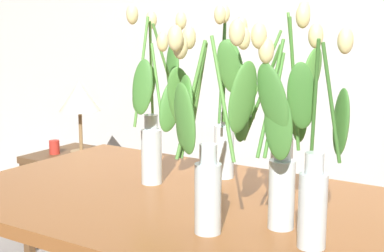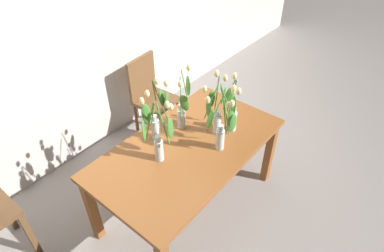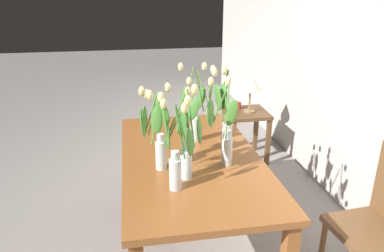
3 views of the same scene
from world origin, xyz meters
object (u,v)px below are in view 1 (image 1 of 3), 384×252
at_px(tulip_vase_1, 203,145).
at_px(tulip_vase_5, 225,120).
at_px(pillar_candle, 54,147).
at_px(tulip_vase_4, 316,171).
at_px(table_lamp, 80,98).
at_px(dining_table, 205,231).
at_px(side_table, 76,175).
at_px(tulip_vase_2, 277,144).
at_px(tulip_vase_3, 154,114).
at_px(tulip_vase_0, 280,134).

height_order(tulip_vase_1, tulip_vase_5, tulip_vase_5).
height_order(tulip_vase_5, pillar_candle, tulip_vase_5).
bearing_deg(tulip_vase_4, table_lamp, 150.18).
xyz_separation_m(tulip_vase_1, tulip_vase_4, (0.25, 0.10, -0.05)).
relative_size(dining_table, side_table, 2.91).
relative_size(tulip_vase_2, side_table, 1.04).
bearing_deg(tulip_vase_3, pillar_candle, 150.14).
bearing_deg(tulip_vase_0, pillar_candle, 159.86).
distance_m(dining_table, tulip_vase_5, 0.39).
bearing_deg(tulip_vase_4, tulip_vase_3, 161.52).
xyz_separation_m(tulip_vase_5, pillar_candle, (-1.38, 0.53, -0.36)).
height_order(dining_table, tulip_vase_0, tulip_vase_0).
bearing_deg(tulip_vase_0, tulip_vase_4, -53.10).
bearing_deg(tulip_vase_4, tulip_vase_5, 140.89).
relative_size(tulip_vase_0, pillar_candle, 7.81).
relative_size(tulip_vase_0, tulip_vase_4, 1.12).
height_order(dining_table, tulip_vase_4, tulip_vase_4).
relative_size(tulip_vase_1, tulip_vase_4, 1.02).
distance_m(tulip_vase_1, pillar_candle, 1.92).
xyz_separation_m(tulip_vase_3, side_table, (-1.11, 0.75, -0.54)).
height_order(tulip_vase_2, table_lamp, tulip_vase_2).
bearing_deg(table_lamp, tulip_vase_1, -36.50).
relative_size(dining_table, pillar_candle, 21.33).
bearing_deg(tulip_vase_5, tulip_vase_2, -44.63).
distance_m(tulip_vase_1, table_lamp, 1.83).
height_order(dining_table, tulip_vase_5, tulip_vase_5).
bearing_deg(tulip_vase_1, tulip_vase_3, 140.76).
bearing_deg(side_table, tulip_vase_2, -29.74).
height_order(tulip_vase_2, tulip_vase_4, tulip_vase_2).
bearing_deg(dining_table, tulip_vase_0, 50.26).
xyz_separation_m(tulip_vase_2, tulip_vase_4, (0.12, -0.04, -0.04)).
relative_size(tulip_vase_1, tulip_vase_3, 0.92).
relative_size(tulip_vase_2, tulip_vase_5, 0.98).
bearing_deg(tulip_vase_3, side_table, 145.82).
relative_size(tulip_vase_2, table_lamp, 1.43).
height_order(tulip_vase_1, table_lamp, tulip_vase_1).
height_order(tulip_vase_0, pillar_candle, tulip_vase_0).
relative_size(tulip_vase_5, table_lamp, 1.46).
bearing_deg(tulip_vase_2, pillar_candle, 153.26).
distance_m(tulip_vase_5, pillar_candle, 1.52).
bearing_deg(pillar_candle, tulip_vase_4, -26.17).
xyz_separation_m(dining_table, tulip_vase_2, (0.27, -0.09, 0.32)).
height_order(tulip_vase_3, pillar_candle, tulip_vase_3).
height_order(tulip_vase_3, tulip_vase_4, tulip_vase_3).
xyz_separation_m(tulip_vase_1, side_table, (-1.49, 1.06, -0.54)).
bearing_deg(table_lamp, pillar_candle, -146.99).
xyz_separation_m(dining_table, tulip_vase_3, (-0.24, 0.08, 0.32)).
bearing_deg(tulip_vase_2, side_table, 150.26).
bearing_deg(tulip_vase_5, tulip_vase_0, -15.12).
bearing_deg(tulip_vase_1, tulip_vase_4, 21.14).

